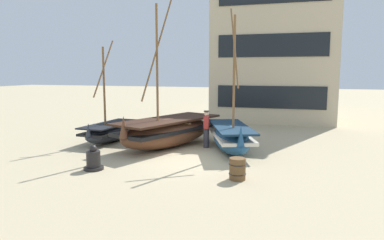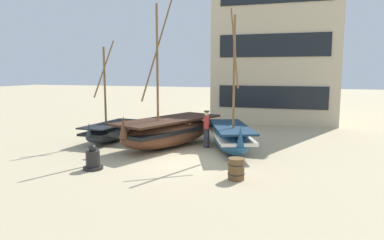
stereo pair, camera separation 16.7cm
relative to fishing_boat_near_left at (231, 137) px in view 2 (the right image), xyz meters
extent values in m
plane|color=tan|center=(-1.51, -1.74, -0.63)|extent=(120.00, 120.00, 0.00)
ellipsoid|color=#23517A|center=(-0.01, 0.02, -0.07)|extent=(2.86, 4.52, 1.12)
cube|color=silver|center=(-0.01, 0.02, 0.07)|extent=(2.81, 4.37, 0.13)
cube|color=#132C43|center=(-0.01, 0.02, 0.44)|extent=(2.87, 4.46, 0.08)
cone|color=#23517A|center=(0.75, -1.91, 0.43)|extent=(0.36, 0.36, 0.78)
cylinder|color=brown|center=(0.19, -0.48, 2.58)|extent=(0.10, 0.10, 4.86)
cylinder|color=brown|center=(0.19, -0.48, 3.77)|extent=(0.73, 1.72, 3.26)
cube|color=brown|center=(-0.12, 0.32, 0.32)|extent=(1.29, 0.63, 0.06)
ellipsoid|color=brown|center=(-2.91, 0.12, 0.01)|extent=(3.77, 5.84, 1.29)
cube|color=black|center=(-2.91, 0.12, 0.18)|extent=(3.71, 5.64, 0.15)
cube|color=#351E13|center=(-2.91, 0.12, 0.61)|extent=(3.79, 5.76, 0.09)
cone|color=brown|center=(-3.85, -2.35, 0.59)|extent=(0.50, 0.50, 0.90)
cylinder|color=brown|center=(-3.15, -0.52, 2.95)|extent=(0.10, 0.10, 5.35)
cylinder|color=brown|center=(-3.15, -0.52, 3.73)|extent=(0.77, 1.87, 4.39)
cube|color=brown|center=(-2.76, 0.51, 0.47)|extent=(1.78, 0.80, 0.06)
ellipsoid|color=#2D333D|center=(-6.05, 0.45, -0.19)|extent=(1.57, 3.76, 0.89)
cube|color=black|center=(-6.05, 0.45, -0.08)|extent=(1.57, 3.62, 0.11)
cube|color=black|center=(-6.05, 0.45, 0.22)|extent=(1.61, 3.69, 0.06)
cone|color=#2D333D|center=(-6.15, -1.32, 0.21)|extent=(0.29, 0.29, 0.62)
cylinder|color=brown|center=(-6.08, -0.01, 1.96)|extent=(0.10, 0.10, 3.93)
cylinder|color=brown|center=(-6.08, -0.01, 2.93)|extent=(0.16, 1.75, 2.66)
cube|color=brown|center=(-6.04, 0.72, 0.12)|extent=(1.31, 0.23, 0.06)
cylinder|color=#33333D|center=(-1.20, 0.40, -0.19)|extent=(0.26, 0.26, 0.88)
cube|color=#B22D28|center=(-1.20, 0.40, 0.52)|extent=(0.27, 0.39, 0.54)
sphere|color=beige|center=(-1.20, 0.40, 0.91)|extent=(0.22, 0.22, 0.22)
cylinder|color=#2D2823|center=(-1.20, 0.40, 1.03)|extent=(0.24, 0.24, 0.05)
cylinder|color=black|center=(-4.04, -4.26, -0.58)|extent=(0.69, 0.69, 0.10)
cylinder|color=black|center=(-4.04, -4.26, -0.25)|extent=(0.49, 0.49, 0.56)
sphere|color=black|center=(-4.04, -4.26, 0.11)|extent=(0.27, 0.27, 0.27)
cylinder|color=brown|center=(0.99, -3.92, -0.28)|extent=(0.52, 0.52, 0.70)
torus|color=black|center=(0.99, -3.92, -0.13)|extent=(0.56, 0.56, 0.03)
torus|color=black|center=(0.99, -3.92, -0.44)|extent=(0.56, 0.56, 0.03)
cube|color=beige|center=(0.90, 10.89, 4.22)|extent=(8.10, 5.20, 9.71)
cube|color=black|center=(0.90, 8.26, 1.15)|extent=(6.80, 0.06, 1.42)
cube|color=black|center=(0.90, 8.26, 4.39)|extent=(6.80, 0.06, 1.42)
camera|label=1|loc=(2.88, -14.89, 2.81)|focal=33.44mm
camera|label=2|loc=(3.04, -14.84, 2.81)|focal=33.44mm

